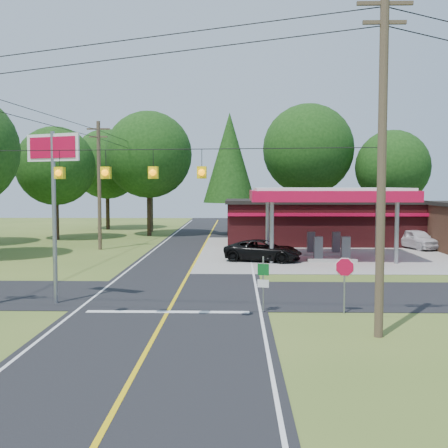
{
  "coord_description": "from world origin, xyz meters",
  "views": [
    {
      "loc": [
        2.76,
        -25.57,
        5.08
      ],
      "look_at": [
        2.0,
        7.0,
        2.8
      ],
      "focal_mm": 45.0,
      "sensor_mm": 36.0,
      "label": 1
    }
  ],
  "objects_px": {
    "gas_canopy": "(328,197)",
    "suv_car": "(263,251)",
    "big_stop_sign": "(53,175)",
    "octagonal_stop_sign": "(345,272)",
    "sedan_car": "(417,239)"
  },
  "relations": [
    {
      "from": "big_stop_sign",
      "to": "octagonal_stop_sign",
      "type": "bearing_deg",
      "value": -7.5
    },
    {
      "from": "suv_car",
      "to": "octagonal_stop_sign",
      "type": "relative_size",
      "value": 2.28
    },
    {
      "from": "sedan_car",
      "to": "big_stop_sign",
      "type": "xyz_separation_m",
      "value": [
        -22.0,
        -21.0,
        4.71
      ]
    },
    {
      "from": "sedan_car",
      "to": "suv_car",
      "type": "bearing_deg",
      "value": -167.22
    },
    {
      "from": "suv_car",
      "to": "big_stop_sign",
      "type": "bearing_deg",
      "value": 159.79
    },
    {
      "from": "gas_canopy",
      "to": "sedan_car",
      "type": "distance_m",
      "value": 10.58
    },
    {
      "from": "gas_canopy",
      "to": "big_stop_sign",
      "type": "distance_m",
      "value": 20.56
    },
    {
      "from": "gas_canopy",
      "to": "octagonal_stop_sign",
      "type": "xyz_separation_m",
      "value": [
        -2.0,
        -16.59,
        -2.61
      ]
    },
    {
      "from": "sedan_car",
      "to": "octagonal_stop_sign",
      "type": "xyz_separation_m",
      "value": [
        -10.0,
        -22.58,
        0.88
      ]
    },
    {
      "from": "gas_canopy",
      "to": "sedan_car",
      "type": "bearing_deg",
      "value": 36.81
    },
    {
      "from": "gas_canopy",
      "to": "suv_car",
      "type": "relative_size",
      "value": 2.08
    },
    {
      "from": "sedan_car",
      "to": "gas_canopy",
      "type": "bearing_deg",
      "value": -161.32
    },
    {
      "from": "gas_canopy",
      "to": "octagonal_stop_sign",
      "type": "relative_size",
      "value": 4.73
    },
    {
      "from": "suv_car",
      "to": "sedan_car",
      "type": "xyz_separation_m",
      "value": [
        12.5,
        7.48,
        0.07
      ]
    },
    {
      "from": "suv_car",
      "to": "big_stop_sign",
      "type": "xyz_separation_m",
      "value": [
        -9.5,
        -13.51,
        4.78
      ]
    }
  ]
}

